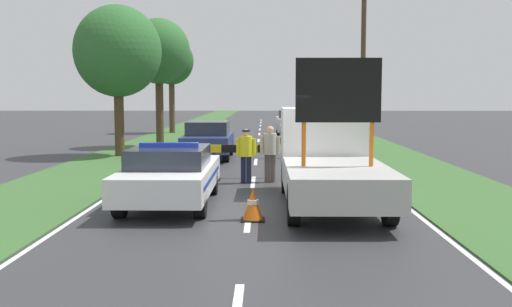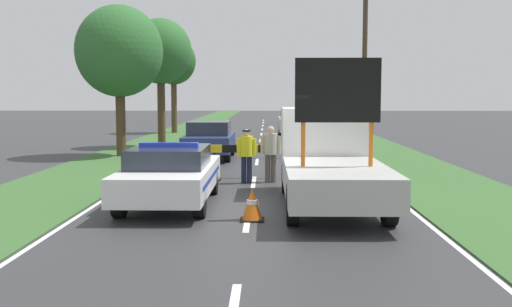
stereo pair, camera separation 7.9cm
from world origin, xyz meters
name	(u,v)px [view 2 (the right image)]	position (x,y,z in m)	size (l,w,h in m)	color
ground_plane	(250,206)	(0.00, 0.00, 0.00)	(160.00, 160.00, 0.00)	#333335
lane_markings	(259,149)	(0.00, 14.02, 0.00)	(7.17, 65.18, 0.01)	silver
grass_verge_left	(166,139)	(-5.32, 20.00, 0.01)	(3.37, 120.00, 0.03)	#38602D
grass_verge_right	(356,140)	(5.32, 20.00, 0.01)	(3.37, 120.00, 0.03)	#38602D
police_car	(170,174)	(-1.82, 0.16, 0.71)	(1.90, 4.78, 1.44)	white
work_truck	(328,157)	(1.82, 0.56, 1.07)	(2.10, 5.99, 3.25)	white
road_barrier	(258,151)	(0.12, 4.64, 0.83)	(3.28, 0.08, 1.00)	black
police_officer	(247,151)	(-0.20, 3.56, 0.92)	(0.55, 0.35, 1.54)	#191E38
pedestrian_civilian	(271,149)	(0.49, 3.74, 0.95)	(0.58, 0.37, 1.62)	brown
traffic_cone_near_police	(212,169)	(-1.23, 4.14, 0.33)	(0.48, 0.48, 0.67)	black
traffic_cone_centre_front	(252,204)	(0.09, -1.51, 0.33)	(0.48, 0.48, 0.66)	black
traffic_cone_near_truck	(341,172)	(2.55, 4.05, 0.25)	(0.37, 0.37, 0.51)	black
traffic_cone_behind_barrier	(148,177)	(-2.85, 2.79, 0.27)	(0.40, 0.40, 0.55)	black
traffic_cone_lane_edge	(341,165)	(2.72, 5.43, 0.29)	(0.43, 0.43, 0.59)	black
queued_car_hatch_blue	(210,139)	(-1.89, 10.15, 0.76)	(1.80, 4.14, 1.47)	navy
queued_car_sedan_silver	(301,130)	(2.06, 16.44, 0.76)	(1.84, 4.36, 1.46)	#B2B2B7
queued_car_van_white	(295,123)	(2.02, 22.21, 0.86)	(1.92, 4.63, 1.60)	silver
roadside_tree_near_left	(174,62)	(-5.71, 25.69, 4.61)	(2.87, 2.87, 6.18)	#4C3823
roadside_tree_near_right	(119,52)	(-5.57, 10.87, 4.23)	(3.50, 3.50, 6.10)	#4C3823
roadside_tree_mid_left	(161,52)	(-4.68, 15.20, 4.51)	(2.94, 2.94, 6.11)	#4C3823
utility_pole	(365,54)	(4.31, 11.14, 4.14)	(1.20, 0.20, 8.05)	#473828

